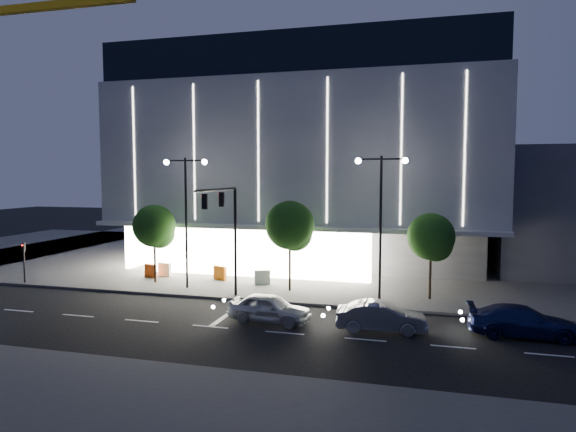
% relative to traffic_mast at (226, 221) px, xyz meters
% --- Properties ---
extents(ground, '(160.00, 160.00, 0.00)m').
position_rel_traffic_mast_xyz_m(ground, '(-1.00, -3.34, -5.03)').
color(ground, black).
rests_on(ground, ground).
extents(sidewalk_museum, '(70.00, 40.00, 0.15)m').
position_rel_traffic_mast_xyz_m(sidewalk_museum, '(4.00, 20.66, -4.95)').
color(sidewalk_museum, '#474747').
rests_on(sidewalk_museum, ground).
extents(sidewalk_near, '(70.00, 10.00, 0.15)m').
position_rel_traffic_mast_xyz_m(sidewalk_near, '(4.00, -15.34, -4.95)').
color(sidewalk_near, '#474747').
rests_on(sidewalk_near, ground).
extents(museum, '(30.00, 25.80, 18.00)m').
position_rel_traffic_mast_xyz_m(museum, '(1.98, 18.97, 4.25)').
color(museum, '#4C4C51').
rests_on(museum, ground).
extents(traffic_mast, '(0.33, 5.89, 7.07)m').
position_rel_traffic_mast_xyz_m(traffic_mast, '(0.00, 0.00, 0.00)').
color(traffic_mast, black).
rests_on(traffic_mast, ground).
extents(street_lamp_west, '(3.16, 0.36, 9.00)m').
position_rel_traffic_mast_xyz_m(street_lamp_west, '(-4.00, 2.66, 0.93)').
color(street_lamp_west, black).
rests_on(street_lamp_west, ground).
extents(street_lamp_east, '(3.16, 0.36, 9.00)m').
position_rel_traffic_mast_xyz_m(street_lamp_east, '(9.00, 2.66, 0.93)').
color(street_lamp_east, black).
rests_on(street_lamp_east, ground).
extents(ped_signal_far, '(0.22, 0.24, 3.00)m').
position_rel_traffic_mast_xyz_m(ped_signal_far, '(-16.00, 1.16, -3.14)').
color(ped_signal_far, black).
rests_on(ped_signal_far, ground).
extents(tree_left, '(3.02, 3.02, 5.72)m').
position_rel_traffic_mast_xyz_m(tree_left, '(-6.97, 3.68, -0.99)').
color(tree_left, black).
rests_on(tree_left, ground).
extents(tree_mid, '(3.25, 3.25, 6.15)m').
position_rel_traffic_mast_xyz_m(tree_mid, '(3.03, 3.68, -0.69)').
color(tree_mid, black).
rests_on(tree_mid, ground).
extents(tree_right, '(2.91, 2.91, 5.51)m').
position_rel_traffic_mast_xyz_m(tree_right, '(12.03, 3.68, -1.14)').
color(tree_right, black).
rests_on(tree_right, ground).
extents(car_lead, '(4.64, 2.33, 1.52)m').
position_rel_traffic_mast_xyz_m(car_lead, '(3.72, -3.24, -4.27)').
color(car_lead, '#AEB1B6').
rests_on(car_lead, ground).
extents(car_second, '(4.58, 1.92, 1.47)m').
position_rel_traffic_mast_xyz_m(car_second, '(9.61, -3.30, -4.29)').
color(car_second, '#96989D').
rests_on(car_second, ground).
extents(car_third, '(5.18, 2.20, 1.49)m').
position_rel_traffic_mast_xyz_m(car_third, '(16.35, -2.32, -4.28)').
color(car_third, '#151C51').
rests_on(car_third, ground).
extents(barrier_a, '(1.12, 0.59, 1.00)m').
position_rel_traffic_mast_xyz_m(barrier_a, '(-8.23, 5.12, -4.38)').
color(barrier_a, '#DB440C').
rests_on(barrier_a, sidewalk_museum).
extents(barrier_b, '(1.13, 0.48, 1.00)m').
position_rel_traffic_mast_xyz_m(barrier_b, '(-7.46, 5.88, -4.38)').
color(barrier_b, white).
rests_on(barrier_b, sidewalk_museum).
extents(barrier_c, '(1.11, 0.65, 1.00)m').
position_rel_traffic_mast_xyz_m(barrier_c, '(-2.87, 5.71, -4.38)').
color(barrier_c, orange).
rests_on(barrier_c, sidewalk_museum).
extents(barrier_d, '(1.11, 0.68, 1.00)m').
position_rel_traffic_mast_xyz_m(barrier_d, '(0.65, 4.98, -4.38)').
color(barrier_d, silver).
rests_on(barrier_d, sidewalk_museum).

